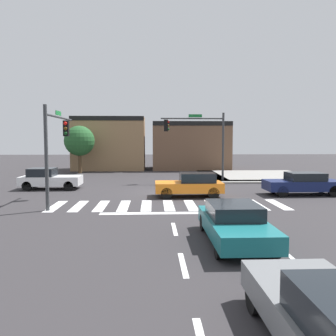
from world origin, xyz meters
TOP-DOWN VIEW (x-y plane):
  - ground_plane at (0.00, 0.00)m, footprint 120.00×120.00m
  - crosswalk_near at (0.00, -4.50)m, footprint 12.54×3.18m
  - lane_markings at (1.11, -12.02)m, footprint 6.80×20.25m
  - bike_detector_marking at (2.14, -9.15)m, footprint 1.05×1.05m
  - curb_corner_northeast at (8.49, 9.42)m, footprint 10.00×10.60m
  - storefront_row at (-0.58, 18.95)m, footprint 18.12×6.59m
  - traffic_signal_northeast at (2.90, 5.63)m, footprint 5.24×0.32m
  - traffic_signal_southwest at (-6.09, -3.66)m, footprint 0.32×5.49m
  - car_white at (-8.25, 2.08)m, footprint 4.16×1.90m
  - car_navy at (8.76, -1.27)m, footprint 4.75×1.91m
  - car_teal at (1.96, -11.39)m, footprint 1.90×4.77m
  - car_orange at (1.52, -1.63)m, footprint 4.13×1.93m
  - roadside_tree at (-8.50, 14.00)m, footprint 3.16×3.16m

SIDE VIEW (x-z plane):
  - ground_plane at x=0.00m, z-range 0.00..0.00m
  - bike_detector_marking at x=2.14m, z-range 0.00..0.01m
  - crosswalk_near at x=0.00m, z-range 0.00..0.01m
  - lane_markings at x=1.11m, z-range 0.00..0.01m
  - curb_corner_northeast at x=8.49m, z-range 0.00..0.15m
  - car_teal at x=1.96m, z-range 0.02..1.34m
  - car_navy at x=8.76m, z-range 0.02..1.46m
  - car_white at x=-8.25m, z-range -0.01..1.50m
  - car_orange at x=1.52m, z-range 0.02..1.50m
  - storefront_row at x=-0.58m, z-range -0.13..5.99m
  - roadside_tree at x=-8.50m, z-range 0.89..5.87m
  - traffic_signal_southwest at x=-6.09m, z-range 1.02..6.26m
  - traffic_signal_northeast at x=2.90m, z-range 1.09..6.81m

